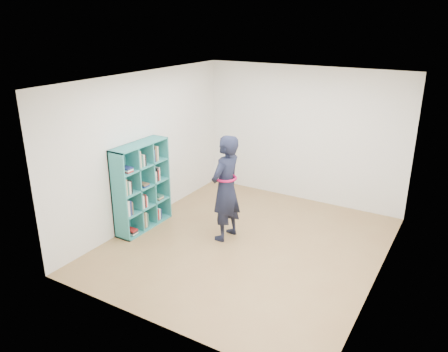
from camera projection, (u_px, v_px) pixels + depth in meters
The scene contains 9 objects.
floor at pixel (247, 244), 6.98m from camera, with size 4.50×4.50×0.00m, color olive.
ceiling at pixel (250, 80), 6.09m from camera, with size 4.50×4.50×0.00m, color white.
wall_left at pixel (145, 148), 7.50m from camera, with size 0.02×4.50×2.60m, color white.
wall_right at pixel (387, 194), 5.58m from camera, with size 0.02×4.50×2.60m, color white.
wall_back at pixel (303, 135), 8.35m from camera, with size 4.00×0.02×2.60m, color white.
wall_front at pixel (151, 226), 4.72m from camera, with size 4.00×0.02×2.60m, color white.
bookshelf at pixel (140, 187), 7.34m from camera, with size 0.33×1.12×1.50m.
person at pixel (226, 188), 6.92m from camera, with size 0.46×0.66×1.73m.
smartphone at pixel (221, 178), 7.02m from camera, with size 0.02×0.10×0.13m.
Camera 1 is at (2.84, -5.50, 3.43)m, focal length 35.00 mm.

